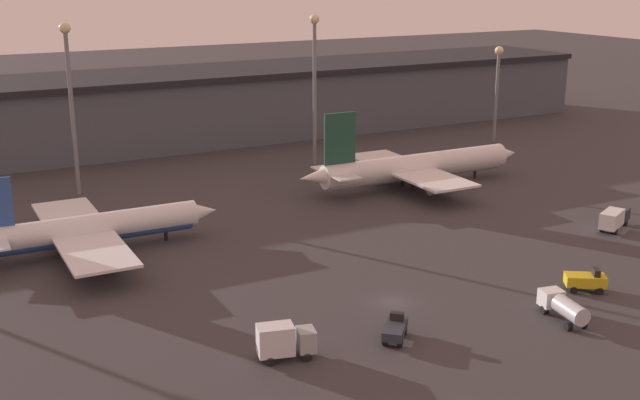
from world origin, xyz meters
name	(u,v)px	position (x,y,z in m)	size (l,w,h in m)	color
ground	(393,302)	(0.00, 0.00, 0.00)	(600.00, 600.00, 0.00)	#383538
terminal_building	(146,110)	(0.00, 94.14, 7.57)	(214.24, 26.17, 15.05)	#4C515B
airplane_0	(88,229)	(-26.30, 32.97, 3.20)	(35.51, 32.03, 11.45)	white
airplane_1	(414,167)	(30.22, 39.49, 3.58)	(43.87, 28.59, 14.09)	white
service_vehicle_0	(395,329)	(-4.97, -7.83, 1.14)	(4.65, 4.83, 2.45)	#282D38
service_vehicle_1	(586,280)	(21.53, -7.85, 1.31)	(5.05, 4.41, 2.80)	gold
service_vehicle_2	(614,218)	(42.32, 6.84, 1.72)	(7.89, 5.36, 3.01)	#282D38
service_vehicle_3	(564,307)	(13.34, -12.60, 1.60)	(3.43, 6.95, 2.68)	white
service_vehicle_4	(284,341)	(-16.79, -6.41, 1.99)	(5.95, 3.52, 3.63)	#9EA3A8
lamp_post_1	(70,89)	(-21.25, 62.57, 17.56)	(1.80, 1.80, 28.03)	slate
lamp_post_2	(315,72)	(23.22, 62.57, 17.59)	(1.80, 1.80, 28.09)	slate
lamp_post_3	(497,80)	(67.26, 62.57, 13.28)	(1.80, 1.80, 20.31)	slate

